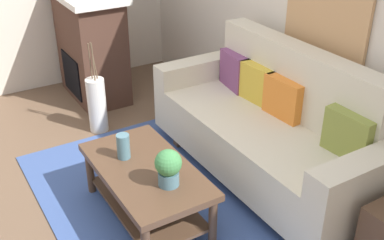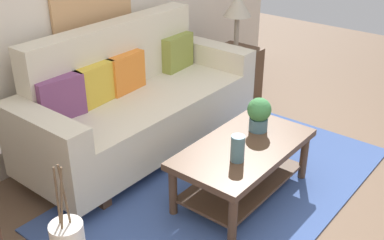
{
  "view_description": "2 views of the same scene",
  "coord_description": "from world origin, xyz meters",
  "px_view_note": "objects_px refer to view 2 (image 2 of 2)",
  "views": [
    {
      "loc": [
        2.51,
        -0.8,
        2.3
      ],
      "look_at": [
        -0.21,
        0.84,
        0.59
      ],
      "focal_mm": 44.18,
      "sensor_mm": 36.0,
      "label": 1
    },
    {
      "loc": [
        -2.51,
        -1.18,
        2.12
      ],
      "look_at": [
        -0.07,
        0.79,
        0.51
      ],
      "focal_mm": 43.9,
      "sensor_mm": 36.0,
      "label": 2
    }
  ],
  "objects_px": {
    "throw_pillow_plum": "(61,98)",
    "side_table": "(235,75)",
    "coffee_table": "(243,159)",
    "potted_plant_tabletop": "(259,113)",
    "throw_pillow_orange": "(126,72)",
    "tabletop_vase": "(238,148)",
    "couch": "(138,103)",
    "throw_pillow_olive": "(177,52)",
    "table_lamp": "(238,7)",
    "throw_pillow_mustard": "(95,84)"
  },
  "relations": [
    {
      "from": "throw_pillow_orange",
      "to": "throw_pillow_olive",
      "type": "distance_m",
      "value": 0.67
    },
    {
      "from": "throw_pillow_olive",
      "to": "potted_plant_tabletop",
      "type": "xyz_separation_m",
      "value": [
        -0.44,
        -1.17,
        -0.11
      ]
    },
    {
      "from": "throw_pillow_orange",
      "to": "tabletop_vase",
      "type": "distance_m",
      "value": 1.32
    },
    {
      "from": "throw_pillow_plum",
      "to": "throw_pillow_olive",
      "type": "height_order",
      "value": "same"
    },
    {
      "from": "potted_plant_tabletop",
      "to": "tabletop_vase",
      "type": "bearing_deg",
      "value": -165.48
    },
    {
      "from": "throw_pillow_orange",
      "to": "tabletop_vase",
      "type": "relative_size",
      "value": 1.92
    },
    {
      "from": "couch",
      "to": "throw_pillow_olive",
      "type": "relative_size",
      "value": 5.98
    },
    {
      "from": "throw_pillow_plum",
      "to": "potted_plant_tabletop",
      "type": "height_order",
      "value": "throw_pillow_plum"
    },
    {
      "from": "throw_pillow_olive",
      "to": "tabletop_vase",
      "type": "distance_m",
      "value": 1.58
    },
    {
      "from": "couch",
      "to": "throw_pillow_mustard",
      "type": "relative_size",
      "value": 5.98
    },
    {
      "from": "throw_pillow_orange",
      "to": "throw_pillow_plum",
      "type": "bearing_deg",
      "value": 180.0
    },
    {
      "from": "throw_pillow_olive",
      "to": "couch",
      "type": "bearing_deg",
      "value": -169.26
    },
    {
      "from": "throw_pillow_olive",
      "to": "potted_plant_tabletop",
      "type": "distance_m",
      "value": 1.25
    },
    {
      "from": "throw_pillow_orange",
      "to": "table_lamp",
      "type": "xyz_separation_m",
      "value": [
        1.38,
        -0.19,
        0.31
      ]
    },
    {
      "from": "throw_pillow_mustard",
      "to": "coffee_table",
      "type": "bearing_deg",
      "value": -76.08
    },
    {
      "from": "throw_pillow_plum",
      "to": "potted_plant_tabletop",
      "type": "bearing_deg",
      "value": -52.55
    },
    {
      "from": "tabletop_vase",
      "to": "potted_plant_tabletop",
      "type": "distance_m",
      "value": 0.48
    },
    {
      "from": "coffee_table",
      "to": "table_lamp",
      "type": "relative_size",
      "value": 1.93
    },
    {
      "from": "throw_pillow_orange",
      "to": "side_table",
      "type": "relative_size",
      "value": 0.64
    },
    {
      "from": "couch",
      "to": "potted_plant_tabletop",
      "type": "xyz_separation_m",
      "value": [
        0.23,
        -1.04,
        0.14
      ]
    },
    {
      "from": "couch",
      "to": "throw_pillow_plum",
      "type": "xyz_separation_m",
      "value": [
        -0.67,
        0.13,
        0.25
      ]
    },
    {
      "from": "throw_pillow_orange",
      "to": "throw_pillow_olive",
      "type": "xyz_separation_m",
      "value": [
        0.67,
        0.0,
        0.0
      ]
    },
    {
      "from": "tabletop_vase",
      "to": "table_lamp",
      "type": "distance_m",
      "value": 2.0
    },
    {
      "from": "throw_pillow_plum",
      "to": "tabletop_vase",
      "type": "relative_size",
      "value": 1.92
    },
    {
      "from": "throw_pillow_mustard",
      "to": "potted_plant_tabletop",
      "type": "distance_m",
      "value": 1.3
    },
    {
      "from": "couch",
      "to": "tabletop_vase",
      "type": "relative_size",
      "value": 11.48
    },
    {
      "from": "potted_plant_tabletop",
      "to": "side_table",
      "type": "height_order",
      "value": "potted_plant_tabletop"
    },
    {
      "from": "throw_pillow_mustard",
      "to": "throw_pillow_olive",
      "type": "xyz_separation_m",
      "value": [
        1.0,
        0.0,
        0.0
      ]
    },
    {
      "from": "coffee_table",
      "to": "potted_plant_tabletop",
      "type": "distance_m",
      "value": 0.37
    },
    {
      "from": "couch",
      "to": "throw_pillow_mustard",
      "type": "distance_m",
      "value": 0.43
    },
    {
      "from": "throw_pillow_plum",
      "to": "side_table",
      "type": "distance_m",
      "value": 2.09
    },
    {
      "from": "couch",
      "to": "tabletop_vase",
      "type": "distance_m",
      "value": 1.19
    },
    {
      "from": "couch",
      "to": "throw_pillow_olive",
      "type": "bearing_deg",
      "value": 10.74
    },
    {
      "from": "couch",
      "to": "throw_pillow_orange",
      "type": "bearing_deg",
      "value": 90.0
    },
    {
      "from": "throw_pillow_orange",
      "to": "throw_pillow_olive",
      "type": "relative_size",
      "value": 1.0
    },
    {
      "from": "side_table",
      "to": "throw_pillow_plum",
      "type": "bearing_deg",
      "value": 174.78
    },
    {
      "from": "throw_pillow_plum",
      "to": "side_table",
      "type": "bearing_deg",
      "value": -5.22
    },
    {
      "from": "side_table",
      "to": "table_lamp",
      "type": "distance_m",
      "value": 0.71
    },
    {
      "from": "tabletop_vase",
      "to": "throw_pillow_orange",
      "type": "bearing_deg",
      "value": 79.91
    },
    {
      "from": "throw_pillow_plum",
      "to": "side_table",
      "type": "height_order",
      "value": "throw_pillow_plum"
    },
    {
      "from": "throw_pillow_plum",
      "to": "potted_plant_tabletop",
      "type": "distance_m",
      "value": 1.48
    },
    {
      "from": "table_lamp",
      "to": "throw_pillow_olive",
      "type": "bearing_deg",
      "value": 165.27
    },
    {
      "from": "potted_plant_tabletop",
      "to": "throw_pillow_mustard",
      "type": "bearing_deg",
      "value": 115.69
    },
    {
      "from": "throw_pillow_olive",
      "to": "table_lamp",
      "type": "bearing_deg",
      "value": -14.73
    },
    {
      "from": "potted_plant_tabletop",
      "to": "table_lamp",
      "type": "bearing_deg",
      "value": 40.57
    },
    {
      "from": "throw_pillow_plum",
      "to": "table_lamp",
      "type": "distance_m",
      "value": 2.07
    },
    {
      "from": "throw_pillow_olive",
      "to": "coffee_table",
      "type": "distance_m",
      "value": 1.45
    },
    {
      "from": "throw_pillow_orange",
      "to": "side_table",
      "type": "bearing_deg",
      "value": -7.73
    },
    {
      "from": "throw_pillow_orange",
      "to": "coffee_table",
      "type": "xyz_separation_m",
      "value": [
        -0.03,
        -1.21,
        -0.37
      ]
    },
    {
      "from": "throw_pillow_olive",
      "to": "table_lamp",
      "type": "distance_m",
      "value": 0.8
    }
  ]
}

